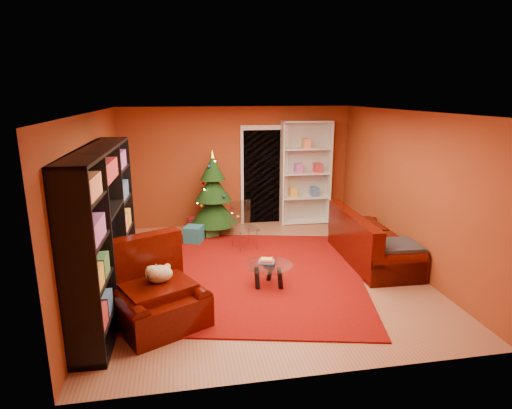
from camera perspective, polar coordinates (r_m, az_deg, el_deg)
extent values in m
cube|color=#955C41|center=(7.19, 0.57, -9.12)|extent=(5.00, 5.50, 0.05)
cube|color=silver|center=(6.59, 0.62, 12.49)|extent=(5.00, 5.50, 0.05)
cube|color=#913A1A|center=(9.46, -2.53, 5.05)|extent=(5.00, 0.05, 2.60)
cube|color=#913A1A|center=(6.78, -20.86, 0.26)|extent=(0.05, 5.50, 2.60)
cube|color=#913A1A|center=(7.64, 19.56, 1.91)|extent=(0.05, 5.50, 2.60)
cube|color=maroon|center=(7.07, 0.25, -9.23)|extent=(4.07, 4.49, 0.02)
cube|color=#1E6982|center=(8.55, -8.30, -3.97)|extent=(0.43, 0.43, 0.33)
cube|color=#27702F|center=(8.88, -6.15, -3.36)|extent=(0.35, 0.35, 0.28)
cube|color=#A31D2F|center=(9.47, -8.31, -2.43)|extent=(0.27, 0.27, 0.24)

